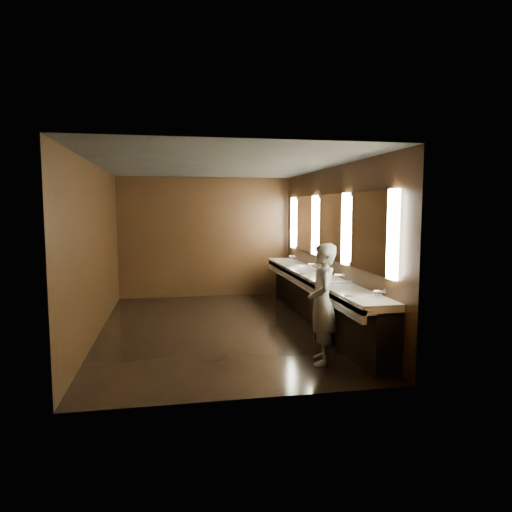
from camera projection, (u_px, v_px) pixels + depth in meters
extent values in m
plane|color=black|center=(219.00, 328.00, 7.93)|extent=(6.00, 6.00, 0.00)
cube|color=#2D2D2B|center=(218.00, 165.00, 7.63)|extent=(4.00, 6.00, 0.02)
cube|color=black|center=(206.00, 237.00, 10.71)|extent=(4.00, 0.02, 2.80)
cube|color=black|center=(247.00, 272.00, 4.85)|extent=(4.00, 0.02, 2.80)
cube|color=black|center=(96.00, 250.00, 7.42)|extent=(0.02, 6.00, 2.80)
cube|color=black|center=(330.00, 246.00, 8.14)|extent=(0.02, 6.00, 2.80)
cube|color=black|center=(320.00, 302.00, 8.21)|extent=(0.36, 5.40, 0.81)
cube|color=white|center=(315.00, 277.00, 8.15)|extent=(0.55, 5.40, 0.12)
cube|color=white|center=(302.00, 282.00, 8.11)|extent=(0.06, 5.40, 0.18)
cylinder|color=silver|center=(380.00, 291.00, 6.02)|extent=(0.18, 0.04, 0.04)
cylinder|color=silver|center=(340.00, 275.00, 7.45)|extent=(0.18, 0.04, 0.04)
cylinder|color=silver|center=(313.00, 264.00, 8.89)|extent=(0.18, 0.04, 0.04)
cylinder|color=silver|center=(293.00, 257.00, 10.32)|extent=(0.18, 0.04, 0.04)
cube|color=#FCF5CF|center=(393.00, 235.00, 5.75)|extent=(0.06, 0.22, 1.15)
cube|color=white|center=(368.00, 231.00, 6.54)|extent=(0.03, 1.32, 1.15)
cube|color=#FCF5CF|center=(346.00, 229.00, 7.32)|extent=(0.06, 0.23, 1.15)
cube|color=white|center=(330.00, 227.00, 8.10)|extent=(0.03, 1.32, 1.15)
cube|color=#FCF5CF|center=(315.00, 225.00, 8.88)|extent=(0.06, 0.23, 1.15)
cube|color=white|center=(304.00, 224.00, 9.67)|extent=(0.03, 1.32, 1.15)
cube|color=#FCF5CF|center=(293.00, 223.00, 10.45)|extent=(0.06, 0.22, 1.15)
imported|color=#95B6DF|center=(322.00, 304.00, 6.09)|extent=(0.51, 0.66, 1.62)
cylinder|color=black|center=(326.00, 322.00, 7.15)|extent=(0.50, 0.50, 0.61)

